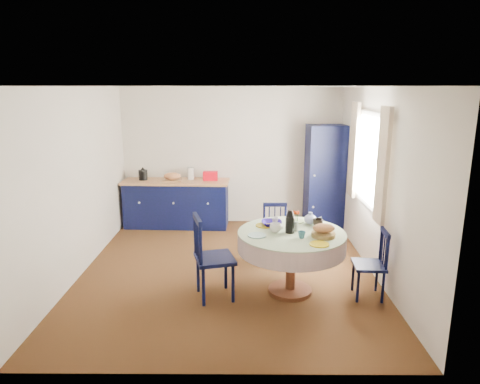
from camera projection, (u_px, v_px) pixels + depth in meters
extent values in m
plane|color=black|center=(228.00, 270.00, 6.00)|extent=(4.50, 4.50, 0.00)
plane|color=white|center=(226.00, 86.00, 5.40)|extent=(4.50, 4.50, 0.00)
cube|color=white|center=(232.00, 156.00, 7.88)|extent=(4.00, 0.02, 2.50)
cube|color=white|center=(78.00, 183.00, 5.71)|extent=(0.02, 4.50, 2.50)
cube|color=white|center=(377.00, 183.00, 5.69)|extent=(0.02, 4.50, 2.50)
plane|color=white|center=(372.00, 161.00, 5.92)|extent=(0.00, 1.20, 1.20)
cube|color=beige|center=(383.00, 166.00, 5.23)|extent=(0.05, 0.34, 1.45)
cube|color=beige|center=(354.00, 150.00, 6.59)|extent=(0.05, 0.34, 1.45)
cube|color=black|center=(177.00, 204.00, 7.81)|extent=(1.87, 0.64, 0.81)
cube|color=tan|center=(176.00, 182.00, 7.71)|extent=(1.93, 0.68, 0.04)
cube|color=#AE0614|center=(210.00, 176.00, 7.69)|extent=(0.27, 0.15, 0.16)
cube|color=tan|center=(172.00, 180.00, 7.67)|extent=(0.35, 0.26, 0.02)
ellipsoid|color=#C17A4B|center=(172.00, 176.00, 7.65)|extent=(0.31, 0.20, 0.13)
cylinder|color=silver|center=(191.00, 174.00, 7.76)|extent=(0.12, 0.12, 0.22)
cube|color=black|center=(325.00, 178.00, 7.56)|extent=(0.69, 0.51, 1.86)
cylinder|color=white|center=(313.00, 175.00, 7.31)|extent=(0.04, 0.02, 0.04)
cylinder|color=white|center=(312.00, 207.00, 7.44)|extent=(0.04, 0.02, 0.04)
cylinder|color=brown|center=(290.00, 290.00, 5.34)|extent=(0.54, 0.54, 0.05)
cylinder|color=brown|center=(291.00, 263.00, 5.25)|extent=(0.11, 0.11, 0.72)
cylinder|color=brown|center=(292.00, 234.00, 5.16)|extent=(1.24, 1.24, 0.03)
cylinder|color=silver|center=(291.00, 242.00, 5.18)|extent=(1.30, 1.30, 0.22)
cylinder|color=silver|center=(292.00, 233.00, 5.16)|extent=(1.30, 1.30, 0.01)
cylinder|color=#8BB9B6|center=(257.00, 235.00, 5.03)|extent=(0.22, 0.22, 0.01)
cylinder|color=gold|center=(319.00, 244.00, 4.74)|extent=(0.22, 0.22, 0.01)
cylinder|color=navy|center=(324.00, 231.00, 5.16)|extent=(0.22, 0.22, 0.01)
cylinder|color=#99B372|center=(296.00, 221.00, 5.56)|extent=(0.22, 0.22, 0.01)
cylinder|color=gold|center=(264.00, 225.00, 5.39)|extent=(0.22, 0.22, 0.01)
cylinder|color=olive|center=(323.00, 235.00, 4.99)|extent=(0.28, 0.28, 0.05)
ellipsoid|color=#C17A4B|center=(324.00, 228.00, 4.97)|extent=(0.26, 0.16, 0.11)
cube|color=silver|center=(279.00, 227.00, 5.28)|extent=(0.10, 0.07, 0.04)
cylinder|color=black|center=(233.00, 283.00, 5.04)|extent=(0.04, 0.04, 0.48)
cylinder|color=black|center=(226.00, 271.00, 5.39)|extent=(0.04, 0.04, 0.48)
cylinder|color=black|center=(203.00, 287.00, 4.95)|extent=(0.04, 0.04, 0.48)
cylinder|color=black|center=(198.00, 274.00, 5.30)|extent=(0.04, 0.04, 0.48)
cube|color=black|center=(215.00, 259.00, 5.11)|extent=(0.55, 0.56, 0.04)
cylinder|color=black|center=(201.00, 245.00, 4.82)|extent=(0.04, 0.04, 0.53)
cylinder|color=black|center=(195.00, 234.00, 5.17)|extent=(0.04, 0.04, 0.53)
cube|color=black|center=(197.00, 219.00, 4.94)|extent=(0.15, 0.42, 0.07)
cylinder|color=black|center=(199.00, 244.00, 4.91)|extent=(0.02, 0.02, 0.44)
cylinder|color=black|center=(198.00, 241.00, 5.00)|extent=(0.02, 0.02, 0.44)
cylinder|color=black|center=(197.00, 238.00, 5.10)|extent=(0.02, 0.02, 0.44)
cylinder|color=black|center=(265.00, 254.00, 6.05)|extent=(0.03, 0.03, 0.39)
cylinder|color=black|center=(287.00, 254.00, 6.05)|extent=(0.03, 0.03, 0.39)
cylinder|color=black|center=(264.00, 246.00, 6.34)|extent=(0.03, 0.03, 0.39)
cylinder|color=black|center=(285.00, 246.00, 6.34)|extent=(0.03, 0.03, 0.39)
cube|color=black|center=(275.00, 236.00, 6.14)|extent=(0.39, 0.37, 0.04)
cylinder|color=black|center=(264.00, 218.00, 6.25)|extent=(0.03, 0.03, 0.44)
cylinder|color=black|center=(285.00, 218.00, 6.25)|extent=(0.03, 0.03, 0.44)
cube|color=black|center=(275.00, 205.00, 6.20)|extent=(0.35, 0.04, 0.05)
cylinder|color=black|center=(269.00, 219.00, 6.26)|extent=(0.02, 0.02, 0.37)
cylinder|color=black|center=(275.00, 219.00, 6.26)|extent=(0.02, 0.02, 0.37)
cylinder|color=black|center=(280.00, 219.00, 6.26)|extent=(0.02, 0.02, 0.37)
cylinder|color=black|center=(353.00, 276.00, 5.35)|extent=(0.03, 0.03, 0.39)
cylinder|color=black|center=(358.00, 287.00, 5.05)|extent=(0.03, 0.03, 0.39)
cylinder|color=black|center=(377.00, 277.00, 5.33)|extent=(0.03, 0.03, 0.39)
cylinder|color=black|center=(383.00, 288.00, 5.03)|extent=(0.03, 0.03, 0.39)
cube|color=black|center=(369.00, 265.00, 5.14)|extent=(0.39, 0.40, 0.04)
cylinder|color=black|center=(381.00, 244.00, 5.22)|extent=(0.03, 0.03, 0.44)
cylinder|color=black|center=(387.00, 254.00, 4.93)|extent=(0.03, 0.03, 0.44)
cube|color=black|center=(385.00, 233.00, 5.03)|extent=(0.06, 0.35, 0.05)
cylinder|color=black|center=(382.00, 248.00, 5.16)|extent=(0.02, 0.02, 0.36)
cylinder|color=black|center=(384.00, 250.00, 5.08)|extent=(0.02, 0.02, 0.36)
cylinder|color=black|center=(386.00, 253.00, 5.00)|extent=(0.02, 0.02, 0.36)
imported|color=silver|center=(275.00, 228.00, 5.14)|extent=(0.14, 0.14, 0.11)
imported|color=#2D6473|center=(302.00, 235.00, 4.94)|extent=(0.09, 0.09, 0.08)
imported|color=black|center=(318.00, 223.00, 5.35)|extent=(0.13, 0.13, 0.10)
imported|color=silver|center=(275.00, 221.00, 5.47)|extent=(0.09, 0.09, 0.08)
imported|color=navy|center=(272.00, 223.00, 5.38)|extent=(0.26, 0.26, 0.06)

